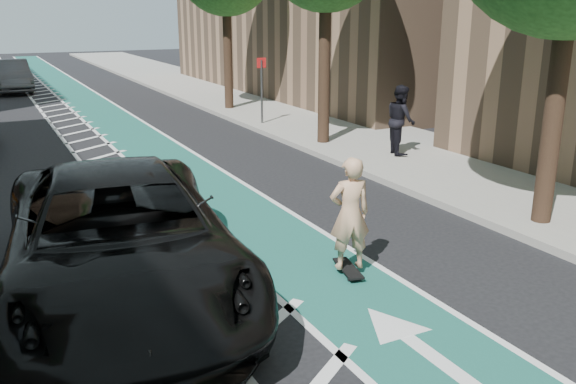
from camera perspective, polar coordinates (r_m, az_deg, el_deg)
ground at (r=9.09m, az=-14.55°, el=-10.50°), size 120.00×120.00×0.00m
bike_lane at (r=18.99m, az=-12.58°, el=3.85°), size 2.00×90.00×0.01m
buffer_strip at (r=18.69m, az=-17.03°, el=3.32°), size 1.40×90.00×0.01m
sidewalk_right at (r=21.49m, az=4.45°, el=5.84°), size 5.00×90.00×0.15m
curb_right at (r=20.33m, az=-1.48°, el=5.28°), size 0.12×90.00×0.16m
sign_post at (r=22.15m, az=-2.47°, el=9.54°), size 0.35×0.08×2.47m
skateboard at (r=9.89m, az=5.64°, el=-7.13°), size 0.42×0.89×0.11m
skateboarder at (r=9.55m, az=5.80°, el=-2.03°), size 0.74×0.57×1.81m
suv_near at (r=9.04m, az=-15.50°, el=-4.21°), size 3.94×7.09×1.88m
car_grey at (r=35.37m, az=-24.50°, el=9.86°), size 1.85×5.02×1.64m
pedestrian at (r=17.53m, az=10.50°, el=6.67°), size 1.00×1.13×1.95m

